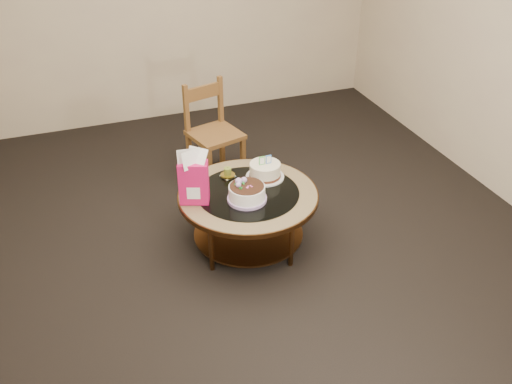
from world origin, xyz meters
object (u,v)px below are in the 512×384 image
object	(u,v)px
decorated_cake	(247,194)
cream_cake	(265,171)
gift_bag	(193,177)
dining_chair	(213,132)
coffee_table	(248,202)

from	to	relation	value
decorated_cake	cream_cake	bearing A→B (deg)	46.85
cream_cake	gift_bag	size ratio (longest dim) A/B	0.72
dining_chair	decorated_cake	bearing A→B (deg)	-109.68
cream_cake	coffee_table	bearing A→B (deg)	-143.13
coffee_table	decorated_cake	world-z (taller)	decorated_cake
coffee_table	gift_bag	world-z (taller)	gift_bag
gift_bag	dining_chair	distance (m)	1.14
coffee_table	dining_chair	distance (m)	1.06
coffee_table	gift_bag	bearing A→B (deg)	177.44
cream_cake	dining_chair	bearing A→B (deg)	96.79
gift_bag	dining_chair	size ratio (longest dim) A/B	0.46
decorated_cake	dining_chair	size ratio (longest dim) A/B	0.32
gift_bag	decorated_cake	bearing A→B (deg)	2.87
coffee_table	decorated_cake	distance (m)	0.17
coffee_table	cream_cake	distance (m)	0.28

